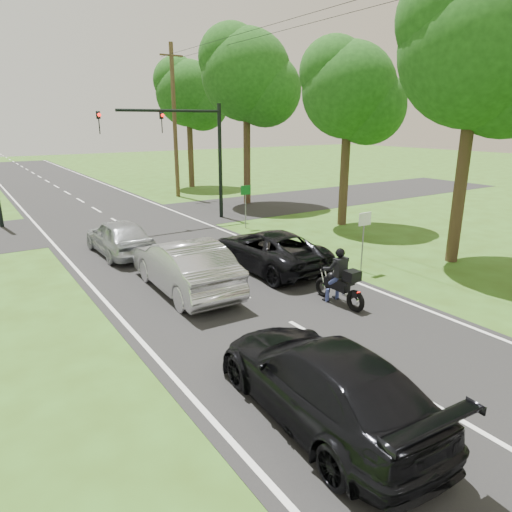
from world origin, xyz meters
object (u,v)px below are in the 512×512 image
(sign_white, at_px, (364,228))
(silver_suv, at_px, (119,237))
(silver_sedan, at_px, (184,265))
(traffic_signal, at_px, (188,141))
(dark_suv, at_px, (268,249))
(utility_pole_far, at_px, (175,121))
(motorcycle_rider, at_px, (341,283))
(sign_green, at_px, (246,196))
(dark_car_behind, at_px, (322,380))

(sign_white, bearing_deg, silver_suv, 133.47)
(silver_sedan, distance_m, traffic_signal, 10.94)
(dark_suv, xyz_separation_m, utility_pole_far, (4.04, 16.88, 4.37))
(motorcycle_rider, xyz_separation_m, sign_green, (2.94, 9.79, 0.93))
(sign_green, bearing_deg, silver_suv, -169.96)
(dark_car_behind, distance_m, sign_green, 15.17)
(silver_sedan, distance_m, dark_car_behind, 7.20)
(silver_suv, xyz_separation_m, utility_pole_far, (7.97, 12.20, 4.34))
(dark_car_behind, bearing_deg, utility_pole_far, -104.77)
(dark_car_behind, bearing_deg, traffic_signal, -104.19)
(motorcycle_rider, bearing_deg, dark_suv, 86.63)
(traffic_signal, xyz_separation_m, utility_pole_far, (2.86, 8.00, 0.95))
(dark_suv, relative_size, sign_white, 2.36)
(silver_suv, xyz_separation_m, sign_green, (6.67, 1.18, 0.86))
(silver_sedan, xyz_separation_m, sign_white, (6.03, -1.69, 0.76))
(traffic_signal, distance_m, sign_white, 11.39)
(dark_suv, bearing_deg, silver_suv, -51.13)
(silver_sedan, relative_size, sign_white, 2.35)
(traffic_signal, xyz_separation_m, sign_green, (1.56, -3.02, -2.54))
(silver_suv, relative_size, sign_green, 2.01)
(motorcycle_rider, xyz_separation_m, dark_car_behind, (-3.95, -3.69, 0.07))
(motorcycle_rider, xyz_separation_m, silver_sedan, (-3.29, 3.48, 0.17))
(silver_sedan, bearing_deg, silver_suv, -83.50)
(silver_suv, height_order, utility_pole_far, utility_pole_far)
(utility_pole_far, bearing_deg, sign_green, -96.73)
(dark_car_behind, xyz_separation_m, utility_pole_far, (8.19, 24.50, 4.35))
(silver_suv, xyz_separation_m, traffic_signal, (5.10, 4.20, 3.40))
(motorcycle_rider, xyz_separation_m, sign_white, (2.74, 1.79, 0.93))
(sign_white, distance_m, sign_green, 8.00)
(utility_pole_far, bearing_deg, motorcycle_rider, -101.52)
(dark_car_behind, bearing_deg, sign_green, -113.37)
(motorcycle_rider, distance_m, sign_green, 10.26)
(dark_suv, bearing_deg, utility_pole_far, -104.58)
(utility_pole_far, bearing_deg, dark_suv, -103.46)
(sign_white, bearing_deg, dark_car_behind, -140.70)
(utility_pole_far, relative_size, sign_green, 4.71)
(silver_sedan, height_order, dark_car_behind, silver_sedan)
(motorcycle_rider, bearing_deg, utility_pole_far, 78.03)
(sign_white, bearing_deg, utility_pole_far, 85.49)
(dark_car_behind, relative_size, utility_pole_far, 0.50)
(motorcycle_rider, relative_size, sign_green, 0.93)
(dark_car_behind, bearing_deg, silver_suv, -87.34)
(motorcycle_rider, height_order, silver_sedan, motorcycle_rider)
(sign_white, bearing_deg, silver_sedan, 164.37)
(utility_pole_far, relative_size, sign_white, 4.71)
(motorcycle_rider, bearing_deg, sign_white, 32.72)
(silver_suv, distance_m, utility_pole_far, 15.20)
(silver_sedan, height_order, utility_pole_far, utility_pole_far)
(dark_suv, xyz_separation_m, silver_suv, (-3.93, 4.68, 0.03))
(silver_suv, distance_m, sign_white, 9.44)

